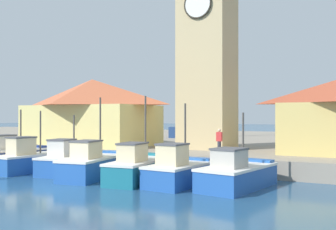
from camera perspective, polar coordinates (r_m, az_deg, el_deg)
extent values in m
plane|color=navy|center=(19.72, -16.25, -10.16)|extent=(300.00, 300.00, 0.00)
cube|color=gray|center=(43.47, 9.60, -4.00)|extent=(120.00, 40.00, 1.03)
cube|color=navy|center=(27.49, -21.55, -6.07)|extent=(2.53, 4.54, 1.18)
cube|color=navy|center=(28.45, -18.26, -4.43)|extent=(1.64, 0.85, 0.24)
cube|color=silver|center=(27.43, -21.55, -4.73)|extent=(2.60, 4.61, 0.12)
cube|color=beige|center=(27.01, -22.91, -3.74)|extent=(1.30, 1.45, 0.88)
cube|color=#4C4C51|center=(26.99, -22.91, -2.73)|extent=(1.39, 1.55, 0.08)
cylinder|color=#4C4742|center=(27.64, -20.59, -1.91)|extent=(0.10, 0.10, 2.57)
torus|color=black|center=(28.45, -22.22, -5.87)|extent=(0.21, 0.53, 0.52)
cube|color=#2356A8|center=(25.92, -19.05, -6.65)|extent=(2.26, 4.82, 0.99)
cube|color=#2356A8|center=(27.15, -15.53, -5.05)|extent=(1.55, 0.76, 0.24)
cube|color=silver|center=(25.86, -19.05, -5.45)|extent=(2.32, 4.89, 0.12)
cube|color=beige|center=(25.34, -20.53, -4.28)|extent=(1.20, 1.50, 1.01)
cube|color=#4C4C51|center=(25.30, -20.53, -3.05)|extent=(1.29, 1.59, 0.08)
cylinder|color=#4C4742|center=(26.12, -18.03, -2.35)|extent=(0.10, 0.10, 2.66)
torus|color=black|center=(26.82, -19.89, -6.43)|extent=(0.18, 0.53, 0.52)
cube|color=#2356A8|center=(24.51, -14.17, -7.03)|extent=(2.56, 4.60, 0.98)
cube|color=#2356A8|center=(26.09, -11.90, -5.27)|extent=(1.66, 0.85, 0.24)
cube|color=silver|center=(24.45, -14.17, -5.77)|extent=(2.63, 4.67, 0.12)
cube|color=beige|center=(23.77, -15.16, -4.68)|extent=(1.32, 1.47, 0.92)
cube|color=#4C4C51|center=(23.73, -15.16, -3.48)|extent=(1.41, 1.57, 0.08)
cylinder|color=#4C4742|center=(24.82, -13.50, -2.77)|extent=(0.10, 0.10, 2.40)
torus|color=black|center=(25.24, -15.86, -6.83)|extent=(0.20, 0.53, 0.52)
cube|color=#2356A8|center=(22.44, -10.59, -7.57)|extent=(2.61, 5.30, 1.06)
cube|color=#2356A8|center=(24.38, -7.94, -5.44)|extent=(1.63, 0.84, 0.24)
cube|color=silver|center=(22.37, -10.59, -6.09)|extent=(2.68, 5.37, 0.12)
cube|color=beige|center=(21.56, -11.75, -4.99)|extent=(1.33, 1.68, 0.88)
cube|color=#4C4C51|center=(21.52, -11.75, -3.72)|extent=(1.42, 1.77, 0.08)
cylinder|color=#4C4742|center=(22.81, -9.81, -1.65)|extent=(0.10, 0.10, 3.32)
torus|color=black|center=(23.15, -12.45, -7.34)|extent=(0.20, 0.53, 0.52)
cube|color=#196B7F|center=(21.01, -4.05, -8.14)|extent=(2.22, 5.26, 1.02)
cube|color=#196B7F|center=(23.02, -1.51, -5.86)|extent=(1.51, 0.74, 0.24)
cube|color=silver|center=(20.94, -4.05, -6.62)|extent=(2.28, 5.33, 0.12)
cube|color=beige|center=(20.09, -5.17, -5.47)|extent=(1.18, 1.63, 0.87)
cube|color=#4C4C51|center=(20.05, -5.17, -4.12)|extent=(1.27, 1.72, 0.08)
cylinder|color=#4C4742|center=(21.39, -3.30, -1.77)|extent=(0.10, 0.10, 3.39)
torus|color=black|center=(21.66, -6.00, -7.90)|extent=(0.17, 0.53, 0.52)
cube|color=#2356A8|center=(19.74, 1.75, -8.75)|extent=(2.21, 4.32, 0.96)
cube|color=#2356A8|center=(21.26, 4.28, -6.50)|extent=(1.66, 0.72, 0.24)
cube|color=silver|center=(19.67, 1.75, -7.23)|extent=(2.28, 4.38, 0.12)
cube|color=beige|center=(18.98, 0.63, -5.83)|extent=(1.23, 1.34, 0.97)
cube|color=#4C4C51|center=(18.94, 0.63, -4.25)|extent=(1.32, 1.42, 0.08)
cylinder|color=#4C4742|center=(19.99, 2.51, -2.61)|extent=(0.10, 0.10, 3.01)
torus|color=black|center=(20.45, -0.47, -8.45)|extent=(0.16, 0.53, 0.52)
cube|color=#2356A8|center=(19.15, 10.06, -9.00)|extent=(2.79, 4.93, 0.97)
cube|color=#2356A8|center=(20.92, 12.68, -6.57)|extent=(1.82, 0.88, 0.24)
cube|color=silver|center=(19.07, 10.06, -7.41)|extent=(2.86, 5.00, 0.12)
cube|color=#B2ADA3|center=(18.30, 8.89, -6.26)|extent=(1.44, 1.58, 0.80)
cube|color=#4C4C51|center=(18.26, 8.89, -4.88)|extent=(1.54, 1.67, 0.08)
cylinder|color=#4C4742|center=(19.47, 10.84, -3.36)|extent=(0.10, 0.10, 2.52)
torus|color=black|center=(19.87, 7.50, -8.67)|extent=(0.20, 0.53, 0.52)
cube|color=tan|center=(29.43, 5.77, 6.71)|extent=(3.58, 3.58, 11.83)
cylinder|color=white|center=(28.61, 4.33, 15.77)|extent=(1.97, 0.12, 1.97)
torus|color=#332D23|center=(28.58, 4.30, 15.79)|extent=(2.09, 0.12, 2.09)
cube|color=#E5D17A|center=(33.35, -10.96, -1.46)|extent=(10.06, 6.47, 3.27)
pyramid|color=#C1603D|center=(33.40, -10.96, 3.23)|extent=(10.46, 6.87, 2.20)
cube|color=navy|center=(43.44, 1.85, -2.53)|extent=(2.00, 2.00, 1.20)
cylinder|color=#284C93|center=(44.27, 1.84, 11.21)|extent=(0.56, 0.56, 19.86)
cylinder|color=#33333D|center=(24.40, 7.45, -4.79)|extent=(0.22, 0.22, 0.85)
cube|color=red|center=(24.35, 7.45, -3.14)|extent=(0.34, 0.22, 0.56)
sphere|color=beige|center=(24.33, 7.45, -2.22)|extent=(0.20, 0.20, 0.20)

